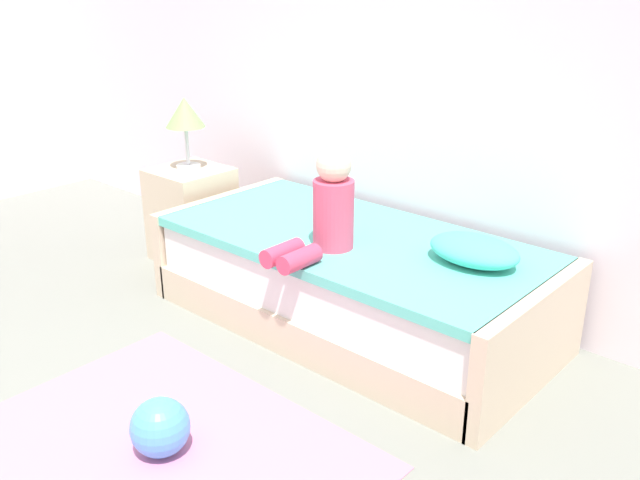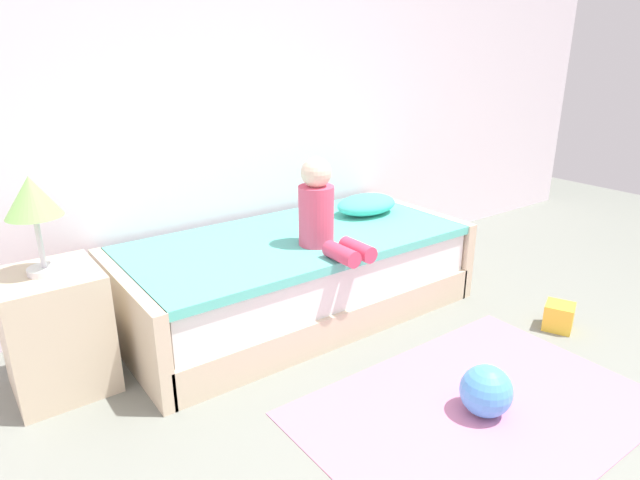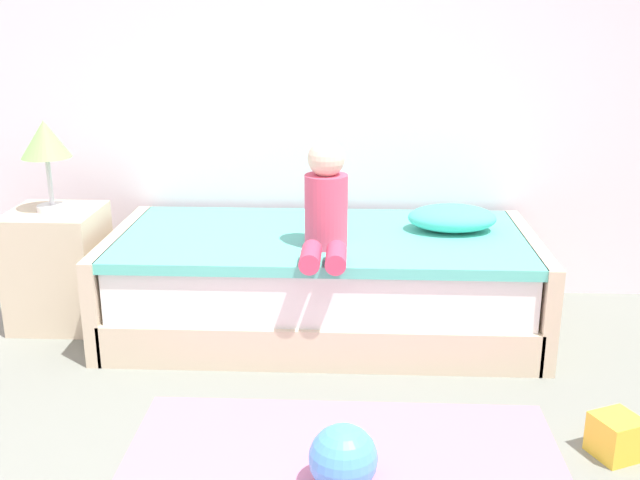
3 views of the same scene
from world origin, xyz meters
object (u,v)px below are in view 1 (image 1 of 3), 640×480
object	(u,v)px
nightstand	(192,214)
table_lamp	(185,116)
toy_ball	(160,427)
pillow	(474,250)
bed	(351,281)
child_figure	(327,210)

from	to	relation	value
nightstand	table_lamp	distance (m)	0.64
toy_ball	pillow	bearing A→B (deg)	70.17
pillow	bed	bearing A→B (deg)	-171.18
pillow	table_lamp	bearing A→B (deg)	-177.68
table_lamp	child_figure	xyz separation A→B (m)	(1.38, -0.25, -0.23)
table_lamp	child_figure	size ratio (longest dim) A/B	0.88
bed	table_lamp	bearing A→B (deg)	179.19
nightstand	toy_ball	xyz separation A→B (m)	(1.48, -1.35, -0.18)
bed	toy_ball	xyz separation A→B (m)	(0.13, -1.33, -0.13)
table_lamp	pillow	size ratio (longest dim) A/B	1.02
bed	nightstand	xyz separation A→B (m)	(-1.35, 0.02, 0.05)
toy_ball	table_lamp	bearing A→B (deg)	137.60
bed	nightstand	distance (m)	1.35
toy_ball	child_figure	bearing A→B (deg)	95.37
bed	child_figure	bearing A→B (deg)	-83.74
pillow	toy_ball	bearing A→B (deg)	-109.83
nightstand	pillow	size ratio (longest dim) A/B	1.36
pillow	toy_ball	world-z (taller)	pillow
bed	table_lamp	xyz separation A→B (m)	(-1.35, 0.02, 0.69)
table_lamp	toy_ball	bearing A→B (deg)	-42.40
table_lamp	child_figure	distance (m)	1.42
bed	nightstand	world-z (taller)	nightstand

